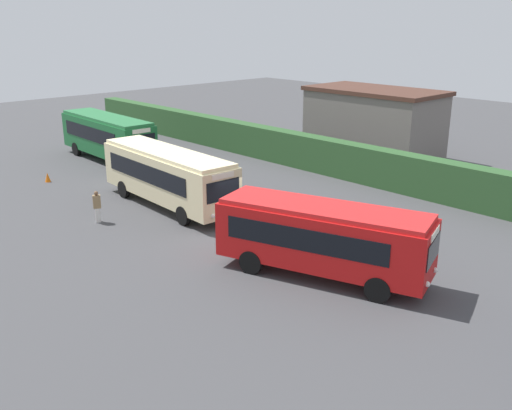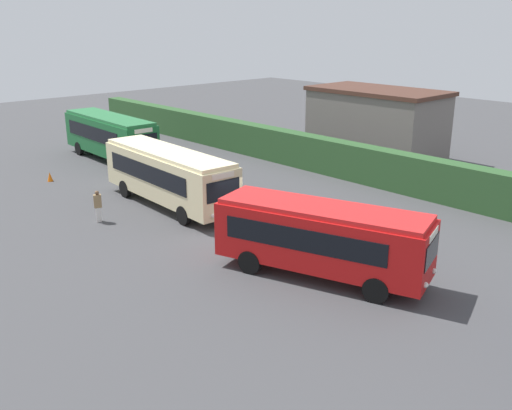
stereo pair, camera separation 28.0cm
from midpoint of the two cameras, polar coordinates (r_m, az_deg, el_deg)
ground_plane at (r=28.38m, az=-0.48°, el=-2.58°), size 107.82×107.82×0.00m
bus_green at (r=43.57m, az=-14.09°, el=6.77°), size 9.93×2.77×3.24m
bus_cream at (r=31.94m, az=-8.41°, el=3.04°), size 10.21×2.87×3.17m
bus_red at (r=23.06m, az=6.91°, el=-3.11°), size 8.90×5.07×2.99m
person_left at (r=30.44m, az=-15.15°, el=-0.04°), size 0.40×0.46×1.66m
person_center at (r=31.00m, az=-1.43°, el=1.10°), size 0.47×0.36×1.82m
hedge_row at (r=36.29m, az=12.93°, el=3.52°), size 65.91×1.22×2.34m
depot_building at (r=44.16m, az=12.00°, el=7.96°), size 9.93×5.34×5.06m
traffic_cone at (r=39.16m, az=-19.56°, el=2.66°), size 0.36×0.36×0.60m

